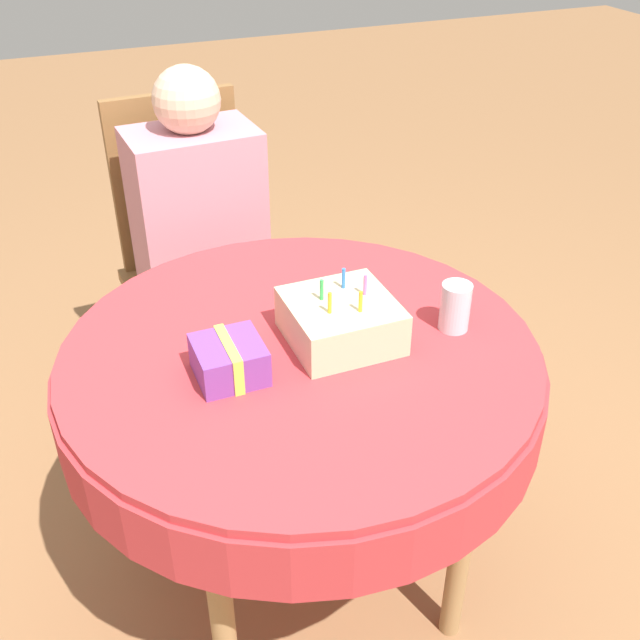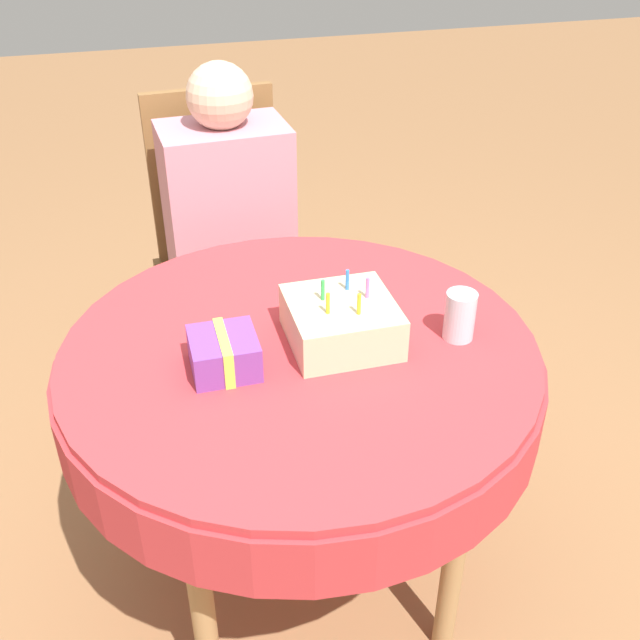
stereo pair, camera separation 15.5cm
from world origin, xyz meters
The scene contains 7 objects.
ground_plane centered at (0.00, 0.00, 0.00)m, with size 12.00×12.00×0.00m, color #8C603D.
dining_table centered at (0.00, 0.00, 0.65)m, with size 1.03×1.03×0.74m.
chair centered at (-0.03, 0.85, 0.54)m, with size 0.46×0.46×1.02m.
person centered at (-0.03, 0.74, 0.69)m, with size 0.37×0.35×1.14m.
birthday_cake centered at (0.09, -0.01, 0.79)m, with size 0.22×0.22×0.14m.
drinking_glass centered at (0.33, -0.06, 0.80)m, with size 0.07×0.07×0.11m.
gift_box centered at (-0.16, -0.04, 0.78)m, with size 0.13×0.14×0.08m.
Camera 1 is at (-0.44, -1.21, 1.65)m, focal length 42.00 mm.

